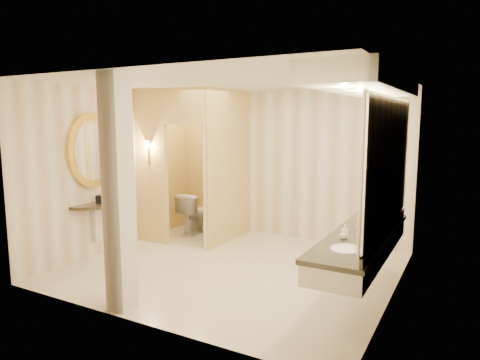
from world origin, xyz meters
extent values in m
plane|color=white|center=(0.00, 0.00, 0.00)|extent=(4.50, 4.50, 0.00)
plane|color=silver|center=(0.00, 0.00, 2.70)|extent=(4.50, 4.50, 0.00)
cube|color=white|center=(0.00, 2.00, 1.35)|extent=(4.50, 0.02, 2.70)
cube|color=white|center=(0.00, -2.00, 1.35)|extent=(4.50, 0.02, 2.70)
cube|color=white|center=(-2.25, 0.00, 1.35)|extent=(0.02, 4.00, 2.70)
cube|color=white|center=(2.25, 0.00, 1.35)|extent=(0.02, 4.00, 2.70)
cube|color=#F4E480|center=(-0.80, 1.25, 1.35)|extent=(0.10, 1.50, 2.70)
cube|color=#F4E480|center=(-1.93, 0.50, 1.35)|extent=(0.65, 0.10, 2.70)
cube|color=#F4E480|center=(-1.20, 0.50, 2.40)|extent=(0.80, 0.10, 0.60)
cube|color=silver|center=(-1.00, 0.85, 1.05)|extent=(0.45, 0.72, 2.10)
cylinder|color=#BB8B3B|center=(-1.93, 0.43, 1.55)|extent=(0.03, 0.03, 0.30)
cone|color=silver|center=(-1.93, 0.43, 1.75)|extent=(0.14, 0.14, 0.14)
cube|color=silver|center=(1.95, -0.40, 0.73)|extent=(0.60, 2.47, 0.24)
cube|color=black|center=(1.95, -0.40, 0.85)|extent=(0.64, 2.51, 0.05)
cube|color=black|center=(2.23, -0.40, 0.92)|extent=(0.03, 2.47, 0.10)
ellipsoid|color=white|center=(1.95, -1.07, 0.83)|extent=(0.40, 0.44, 0.15)
cylinder|color=#BB8B3B|center=(2.15, -1.07, 0.96)|extent=(0.03, 0.03, 0.22)
ellipsoid|color=white|center=(1.95, 0.27, 0.83)|extent=(0.40, 0.44, 0.15)
cylinder|color=#BB8B3B|center=(2.15, 0.27, 0.96)|extent=(0.03, 0.03, 0.22)
cube|color=white|center=(2.23, -0.40, 1.70)|extent=(0.03, 2.47, 1.40)
cube|color=silver|center=(1.95, -0.40, 2.59)|extent=(0.75, 2.67, 0.22)
cylinder|color=black|center=(-2.23, -0.58, 0.85)|extent=(0.90, 0.90, 0.05)
cube|color=silver|center=(-2.19, -0.58, 0.55)|extent=(0.10, 0.10, 0.60)
cylinder|color=yellow|center=(-2.21, -0.58, 1.70)|extent=(0.07, 0.90, 0.90)
cylinder|color=white|center=(-2.17, -0.58, 1.70)|extent=(0.02, 0.72, 0.72)
cube|color=silver|center=(-0.45, -1.80, 1.35)|extent=(0.26, 0.26, 2.70)
cube|color=black|center=(-2.06, -0.56, 0.94)|extent=(0.17, 0.17, 0.13)
imported|color=white|center=(-1.62, 1.39, 0.39)|extent=(0.45, 0.78, 0.78)
imported|color=beige|center=(1.83, -0.69, 0.95)|extent=(0.09, 0.09, 0.15)
imported|color=silver|center=(1.83, -0.75, 0.93)|extent=(0.11, 0.11, 0.10)
imported|color=#C6B28C|center=(1.88, -0.18, 0.99)|extent=(0.09, 0.09, 0.22)
camera|label=1|loc=(3.03, -5.29, 2.18)|focal=32.00mm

